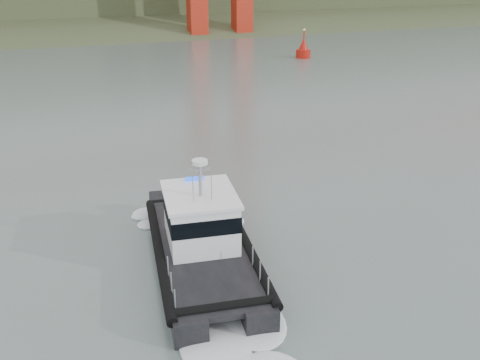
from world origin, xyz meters
name	(u,v)px	position (x,y,z in m)	size (l,w,h in m)	color
ground	(284,321)	(0.00, 0.00, 0.00)	(400.00, 400.00, 0.00)	#4E5C57
patrol_boat	(202,238)	(-1.74, 4.98, 1.29)	(5.11, 11.03, 5.17)	black
nav_buoy	(303,50)	(25.84, 50.66, 1.07)	(1.95, 1.95, 4.07)	#AA150B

